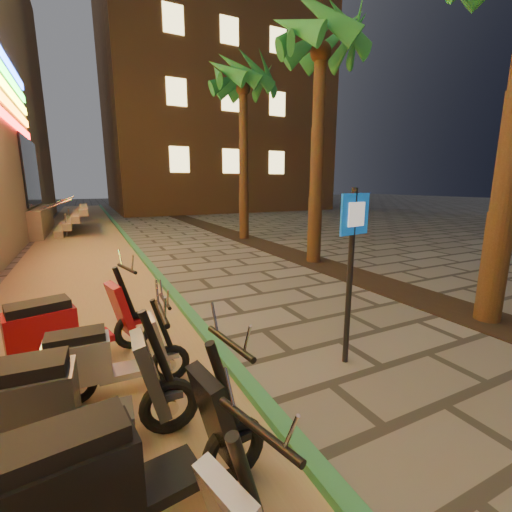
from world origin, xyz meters
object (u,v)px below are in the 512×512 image
pedestrian_sign (352,253)px  scooter_9 (66,329)px  scooter_7 (64,403)px  scooter_8 (102,359)px  scooter_6 (120,471)px

pedestrian_sign → scooter_9: 3.64m
scooter_7 → scooter_8: 0.86m
scooter_8 → scooter_6: bearing=-88.5°
scooter_6 → pedestrian_sign: bearing=14.3°
pedestrian_sign → scooter_7: bearing=174.1°
pedestrian_sign → scooter_6: pedestrian_sign is taller
scooter_6 → scooter_8: 1.72m
scooter_7 → scooter_9: bearing=94.6°
pedestrian_sign → scooter_8: size_ratio=1.52×
scooter_7 → scooter_9: 1.67m
pedestrian_sign → scooter_7: (-3.18, -0.24, -0.91)m
scooter_6 → scooter_8: size_ratio=1.18×
scooter_7 → pedestrian_sign: bearing=7.5°
scooter_7 → scooter_6: bearing=-66.4°
scooter_6 → scooter_9: 2.61m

